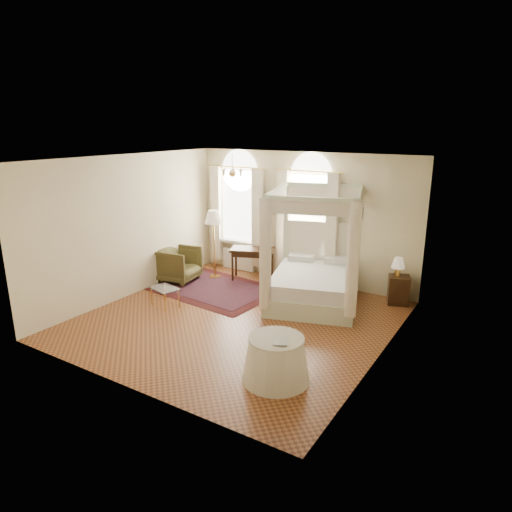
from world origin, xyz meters
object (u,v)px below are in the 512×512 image
at_px(stool, 291,267).
at_px(coffee_table, 165,290).
at_px(nightstand, 398,290).
at_px(floor_lamp, 213,221).
at_px(armchair, 178,264).
at_px(side_table, 276,359).
at_px(canopy_bed, 314,278).
at_px(writing_desk, 253,253).

distance_m(stool, coffee_table, 3.34).
distance_m(nightstand, stool, 2.73).
bearing_deg(stool, nightstand, 0.60).
bearing_deg(coffee_table, nightstand, 33.60).
bearing_deg(floor_lamp, armchair, -130.87).
xyz_separation_m(floor_lamp, side_table, (3.90, -3.60, -1.18)).
height_order(canopy_bed, armchair, canopy_bed).
xyz_separation_m(armchair, floor_lamp, (0.63, 0.72, 1.10)).
distance_m(writing_desk, armchair, 1.95).
distance_m(armchair, side_table, 5.37).
distance_m(canopy_bed, armchair, 3.67).
height_order(canopy_bed, stool, canopy_bed).
xyz_separation_m(coffee_table, side_table, (3.63, -1.38, -0.03)).
bearing_deg(stool, floor_lamp, -160.96).
bearing_deg(coffee_table, side_table, -20.83).
bearing_deg(canopy_bed, writing_desk, 162.04).
height_order(nightstand, stool, nightstand).
bearing_deg(side_table, armchair, 147.60).
bearing_deg(writing_desk, stool, 15.76).
height_order(canopy_bed, side_table, canopy_bed).
bearing_deg(floor_lamp, side_table, -42.68).
distance_m(nightstand, armchair, 5.49).
height_order(canopy_bed, coffee_table, canopy_bed).
bearing_deg(armchair, writing_desk, -63.36).
bearing_deg(armchair, coffee_table, -157.49).
bearing_deg(side_table, nightstand, 79.90).
distance_m(writing_desk, floor_lamp, 1.32).
bearing_deg(stool, side_table, -65.33).
bearing_deg(nightstand, side_table, -100.10).
bearing_deg(side_table, floor_lamp, 137.32).
height_order(nightstand, side_table, side_table).
xyz_separation_m(canopy_bed, floor_lamp, (-3.02, 0.28, 0.95)).
relative_size(writing_desk, coffee_table, 1.73).
bearing_deg(coffee_table, canopy_bed, 35.30).
xyz_separation_m(nightstand, floor_lamp, (-4.67, -0.70, 1.22)).
relative_size(armchair, coffee_table, 1.35).
relative_size(writing_desk, armchair, 1.29).
bearing_deg(floor_lamp, canopy_bed, -5.31).
bearing_deg(floor_lamp, stool, 19.04).
distance_m(stool, floor_lamp, 2.34).
distance_m(floor_lamp, side_table, 5.44).
distance_m(canopy_bed, writing_desk, 2.18).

